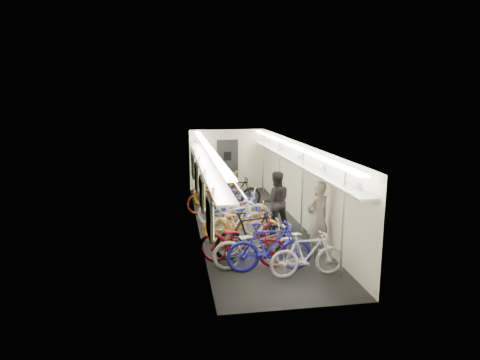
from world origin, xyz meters
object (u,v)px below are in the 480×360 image
object	(u,v)px
passenger_near	(317,218)
backpack	(320,193)
bicycle_0	(257,245)
passenger_mid	(276,202)
bicycle_1	(269,247)

from	to	relation	value
passenger_near	backpack	distance (m)	1.03
bicycle_0	passenger_mid	bearing A→B (deg)	-25.00
bicycle_0	backpack	size ratio (longest dim) A/B	5.18
passenger_mid	backpack	world-z (taller)	passenger_mid
passenger_mid	backpack	size ratio (longest dim) A/B	4.51
bicycle_0	bicycle_1	xyz separation A→B (m)	(0.23, -0.25, 0.04)
bicycle_0	backpack	distance (m)	2.55
bicycle_0	bicycle_1	world-z (taller)	bicycle_1
bicycle_0	passenger_mid	distance (m)	2.63
bicycle_0	backpack	xyz separation A→B (m)	(1.95, 1.46, 0.76)
backpack	passenger_near	bearing A→B (deg)	-100.54
bicycle_1	passenger_mid	world-z (taller)	passenger_mid
passenger_mid	bicycle_1	bearing A→B (deg)	75.52
passenger_near	passenger_mid	bearing A→B (deg)	-94.18
bicycle_0	passenger_near	world-z (taller)	passenger_near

